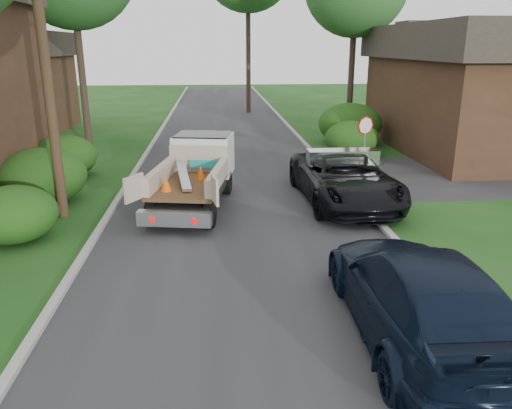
{
  "coord_description": "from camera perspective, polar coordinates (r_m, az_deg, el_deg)",
  "views": [
    {
      "loc": [
        -0.71,
        -10.22,
        5.1
      ],
      "look_at": [
        0.29,
        1.97,
        1.2
      ],
      "focal_mm": 35.0,
      "sensor_mm": 36.0,
      "label": 1
    }
  ],
  "objects": [
    {
      "name": "black_pickup",
      "position": [
        17.08,
        10.08,
        3.0
      ],
      "size": [
        3.05,
        6.19,
        1.69
      ],
      "primitive_type": "imported",
      "rotation": [
        0.0,
        0.0,
        0.04
      ],
      "color": "black",
      "rests_on": "ground"
    },
    {
      "name": "utility_pole",
      "position": [
        15.93,
        -23.15,
        16.62
      ],
      "size": [
        2.42,
        1.25,
        10.0
      ],
      "color": "#382619",
      "rests_on": "ground"
    },
    {
      "name": "hedge_right_b",
      "position": [
        27.48,
        10.69,
        9.04
      ],
      "size": [
        3.38,
        3.38,
        2.21
      ],
      "primitive_type": "ellipsoid",
      "color": "#173A0D",
      "rests_on": "ground"
    },
    {
      "name": "house_left_far",
      "position": [
        34.72,
        -26.99,
        12.46
      ],
      "size": [
        7.56,
        7.56,
        6.0
      ],
      "color": "#3D2419",
      "rests_on": "ground"
    },
    {
      "name": "road",
      "position": [
        20.86,
        -2.61,
        3.55
      ],
      "size": [
        8.0,
        90.0,
        0.02
      ],
      "primitive_type": "cube",
      "color": "#28282B",
      "rests_on": "ground"
    },
    {
      "name": "hedge_left_a",
      "position": [
        14.95,
        -26.0,
        -1.01
      ],
      "size": [
        2.34,
        2.34,
        1.53
      ],
      "primitive_type": "ellipsoid",
      "color": "#173A0D",
      "rests_on": "ground"
    },
    {
      "name": "navy_suv",
      "position": [
        9.51,
        18.25,
        -9.81
      ],
      "size": [
        2.53,
        5.94,
        1.71
      ],
      "primitive_type": "imported",
      "rotation": [
        0.0,
        0.0,
        3.12
      ],
      "color": "black",
      "rests_on": "ground"
    },
    {
      "name": "stop_sign",
      "position": [
        20.38,
        12.34,
        7.91
      ],
      "size": [
        0.71,
        0.32,
        2.48
      ],
      "color": "slate",
      "rests_on": "ground"
    },
    {
      "name": "hedge_left_c",
      "position": [
        21.54,
        -21.11,
        5.13
      ],
      "size": [
        2.6,
        2.6,
        1.7
      ],
      "primitive_type": "ellipsoid",
      "color": "#173A0D",
      "rests_on": "ground"
    },
    {
      "name": "curb_left",
      "position": [
        21.11,
        -13.83,
        3.37
      ],
      "size": [
        0.2,
        90.0,
        0.12
      ],
      "primitive_type": "cube",
      "color": "#9E9E99",
      "rests_on": "ground"
    },
    {
      "name": "flatbed_truck",
      "position": [
        17.15,
        -6.63,
        4.27
      ],
      "size": [
        3.22,
        5.88,
        2.12
      ],
      "rotation": [
        0.0,
        0.0,
        -0.17
      ],
      "color": "black",
      "rests_on": "ground"
    },
    {
      "name": "ground",
      "position": [
        11.44,
        -0.66,
        -8.78
      ],
      "size": [
        120.0,
        120.0,
        0.0
      ],
      "primitive_type": "plane",
      "color": "#164212",
      "rests_on": "ground"
    },
    {
      "name": "hedge_right_a",
      "position": [
        24.48,
        10.88,
        7.39
      ],
      "size": [
        2.6,
        2.6,
        1.7
      ],
      "primitive_type": "ellipsoid",
      "color": "#173A0D",
      "rests_on": "ground"
    },
    {
      "name": "house_right",
      "position": [
        27.9,
        25.35,
        12.07
      ],
      "size": [
        9.72,
        12.96,
        6.2
      ],
      "rotation": [
        0.0,
        0.0,
        1.57
      ],
      "color": "#3D2419",
      "rests_on": "ground"
    },
    {
      "name": "curb_right",
      "position": [
        21.38,
        8.45,
        3.88
      ],
      "size": [
        0.2,
        90.0,
        0.12
      ],
      "primitive_type": "cube",
      "color": "#9E9E99",
      "rests_on": "ground"
    },
    {
      "name": "hedge_left_b",
      "position": [
        18.17,
        -23.17,
        3.0
      ],
      "size": [
        2.86,
        2.86,
        1.87
      ],
      "primitive_type": "ellipsoid",
      "color": "#173A0D",
      "rests_on": "ground"
    }
  ]
}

